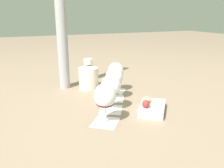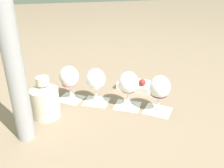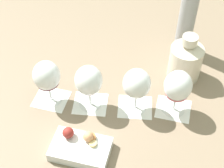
{
  "view_description": "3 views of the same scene",
  "coord_description": "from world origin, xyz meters",
  "px_view_note": "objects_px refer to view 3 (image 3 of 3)",
  "views": [
    {
      "loc": [
        1.0,
        -0.44,
        0.43
      ],
      "look_at": [
        -0.0,
        0.0,
        0.1
      ],
      "focal_mm": 38.0,
      "sensor_mm": 36.0,
      "label": 1
    },
    {
      "loc": [
        -0.25,
        -0.92,
        0.56
      ],
      "look_at": [
        -0.0,
        0.0,
        0.1
      ],
      "focal_mm": 38.0,
      "sensor_mm": 36.0,
      "label": 2
    },
    {
      "loc": [
        0.3,
        0.67,
        0.89
      ],
      "look_at": [
        -0.0,
        0.0,
        0.1
      ],
      "focal_mm": 55.0,
      "sensor_mm": 36.0,
      "label": 3
    }
  ],
  "objects_px": {
    "wine_glass_3": "(47,77)",
    "snack_dish": "(81,147)",
    "wine_glass_0": "(178,87)",
    "ceramic_vase": "(186,59)",
    "wine_glass_2": "(89,82)",
    "wine_glass_1": "(137,85)"
  },
  "relations": [
    {
      "from": "wine_glass_3",
      "to": "ceramic_vase",
      "type": "bearing_deg",
      "value": 169.63
    },
    {
      "from": "ceramic_vase",
      "to": "snack_dish",
      "type": "bearing_deg",
      "value": 18.12
    },
    {
      "from": "wine_glass_0",
      "to": "wine_glass_3",
      "type": "height_order",
      "value": "same"
    },
    {
      "from": "wine_glass_2",
      "to": "snack_dish",
      "type": "relative_size",
      "value": 0.81
    },
    {
      "from": "wine_glass_0",
      "to": "ceramic_vase",
      "type": "xyz_separation_m",
      "value": [
        -0.11,
        -0.12,
        -0.03
      ]
    },
    {
      "from": "wine_glass_1",
      "to": "wine_glass_3",
      "type": "relative_size",
      "value": 1.0
    },
    {
      "from": "wine_glass_3",
      "to": "wine_glass_0",
      "type": "bearing_deg",
      "value": 149.57
    },
    {
      "from": "wine_glass_2",
      "to": "ceramic_vase",
      "type": "distance_m",
      "value": 0.36
    },
    {
      "from": "wine_glass_1",
      "to": "snack_dish",
      "type": "relative_size",
      "value": 0.81
    },
    {
      "from": "wine_glass_0",
      "to": "snack_dish",
      "type": "relative_size",
      "value": 0.81
    },
    {
      "from": "wine_glass_2",
      "to": "wine_glass_0",
      "type": "bearing_deg",
      "value": 150.94
    },
    {
      "from": "wine_glass_0",
      "to": "wine_glass_2",
      "type": "bearing_deg",
      "value": -29.06
    },
    {
      "from": "wine_glass_0",
      "to": "wine_glass_1",
      "type": "bearing_deg",
      "value": -28.14
    },
    {
      "from": "wine_glass_0",
      "to": "wine_glass_2",
      "type": "distance_m",
      "value": 0.28
    },
    {
      "from": "wine_glass_0",
      "to": "wine_glass_2",
      "type": "xyz_separation_m",
      "value": [
        0.24,
        -0.14,
        -0.0
      ]
    },
    {
      "from": "wine_glass_1",
      "to": "snack_dish",
      "type": "xyz_separation_m",
      "value": [
        0.23,
        0.08,
        -0.09
      ]
    },
    {
      "from": "wine_glass_3",
      "to": "snack_dish",
      "type": "height_order",
      "value": "wine_glass_3"
    },
    {
      "from": "wine_glass_2",
      "to": "ceramic_vase",
      "type": "xyz_separation_m",
      "value": [
        -0.36,
        0.01,
        -0.03
      ]
    },
    {
      "from": "wine_glass_0",
      "to": "wine_glass_3",
      "type": "distance_m",
      "value": 0.41
    },
    {
      "from": "wine_glass_0",
      "to": "ceramic_vase",
      "type": "relative_size",
      "value": 0.92
    },
    {
      "from": "wine_glass_0",
      "to": "ceramic_vase",
      "type": "height_order",
      "value": "ceramic_vase"
    },
    {
      "from": "ceramic_vase",
      "to": "wine_glass_3",
      "type": "bearing_deg",
      "value": -10.37
    }
  ]
}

